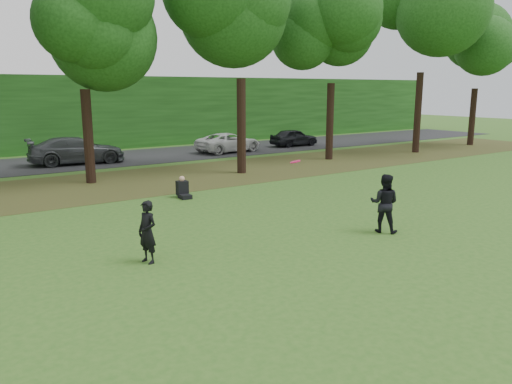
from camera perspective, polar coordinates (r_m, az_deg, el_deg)
ground at (r=13.24m, az=13.08°, el=-6.77°), size 120.00×120.00×0.00m
leaf_litter at (r=23.71m, az=-10.72°, el=1.49°), size 60.00×7.00×0.01m
street at (r=31.11m, az=-16.76°, el=3.61°), size 70.00×7.00×0.02m
far_hedge at (r=36.63m, az=-19.95°, el=8.48°), size 70.00×3.00×5.00m
player_left at (r=12.26m, az=-12.31°, el=-4.49°), size 0.52×0.64×1.53m
player_right at (r=15.00m, az=14.45°, el=-1.25°), size 1.00×1.06×1.72m
parked_cars at (r=29.63m, az=-17.98°, el=4.48°), size 34.64×3.20×1.49m
frisbee at (r=12.84m, az=4.50°, el=3.48°), size 0.38×0.38×0.09m
seated_person at (r=19.46m, az=-8.35°, el=0.28°), size 0.48×0.77×0.83m
tree_line at (r=23.45m, az=-12.24°, el=20.58°), size 55.30×7.90×12.31m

